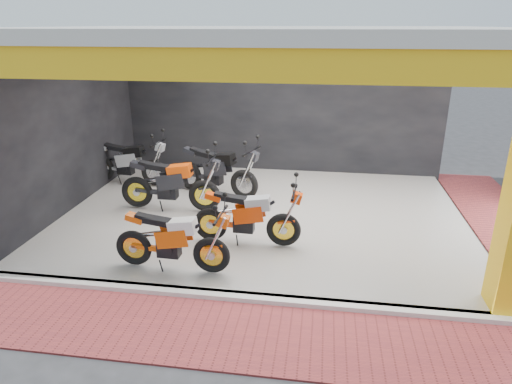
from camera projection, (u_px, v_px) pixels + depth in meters
ground at (247, 265)px, 7.55m from camera, size 80.00×80.00×0.00m
showroom_floor at (263, 215)px, 9.38m from camera, size 8.00×6.00×0.10m
showroom_ceiling at (264, 33)px, 8.15m from camera, size 8.40×6.40×0.20m
back_wall at (280, 107)px, 11.67m from camera, size 8.20×0.20×3.50m
left_wall at (66, 128)px, 9.37m from camera, size 0.20×6.20×3.50m
header_beam_front at (231, 64)px, 5.47m from camera, size 8.40×0.30×0.40m
header_beam_right at (499, 52)px, 7.70m from camera, size 0.30×6.40×0.40m
floor_kerb at (235, 297)px, 6.58m from camera, size 8.00×0.20×0.10m
paver_front at (224, 333)px, 5.87m from camera, size 9.00×1.40×0.03m
paver_right at (511, 232)px, 8.73m from camera, size 1.40×7.00×0.03m
moto_hero at (211, 238)px, 6.90m from camera, size 2.00×0.81×1.21m
moto_row_a at (284, 214)px, 7.75m from camera, size 2.03×0.79×1.23m
moto_row_b at (244, 170)px, 9.85m from camera, size 2.36×1.44×1.36m
moto_row_c at (204, 181)px, 9.19m from camera, size 2.23×0.83×1.36m
moto_row_d at (153, 160)px, 10.71m from camera, size 2.17×0.97×1.29m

